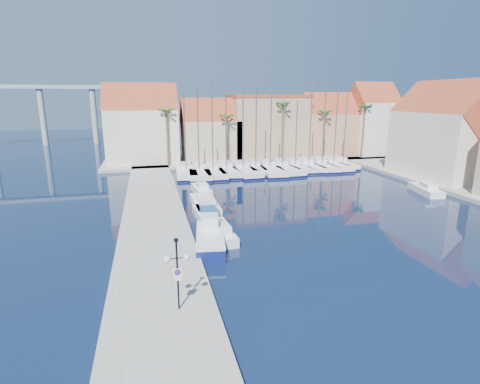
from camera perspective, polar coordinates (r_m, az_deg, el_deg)
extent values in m
plane|color=black|center=(25.55, 9.05, -12.92)|extent=(260.00, 260.00, 0.00)
cube|color=gray|center=(36.16, -12.90, -4.39)|extent=(6.00, 77.00, 0.50)
cube|color=gray|center=(72.35, 1.71, 5.24)|extent=(54.00, 16.00, 0.50)
cylinder|color=black|center=(20.44, -9.49, -12.27)|extent=(0.10, 0.10, 4.06)
cylinder|color=black|center=(20.04, -10.33, -9.99)|extent=(0.51, 0.06, 0.05)
cylinder|color=black|center=(20.07, -8.87, -9.88)|extent=(0.51, 0.06, 0.05)
sphere|color=white|center=(20.03, -11.07, -10.04)|extent=(0.37, 0.37, 0.37)
sphere|color=white|center=(20.09, -8.14, -9.82)|extent=(0.37, 0.37, 0.37)
cube|color=black|center=(19.67, -9.72, -7.23)|extent=(0.22, 0.12, 0.16)
cube|color=white|center=(20.34, -9.49, -12.09)|extent=(0.51, 0.03, 0.51)
cylinder|color=red|center=(20.30, -9.49, -11.99)|extent=(0.34, 0.02, 0.34)
cylinder|color=#1933A5|center=(20.29, -9.49, -12.00)|extent=(0.24, 0.01, 0.24)
cube|color=white|center=(20.50, -9.45, -12.98)|extent=(0.41, 0.03, 0.14)
cube|color=navy|center=(30.03, -4.58, -7.50)|extent=(3.04, 6.62, 0.96)
cube|color=white|center=(29.82, -4.60, -6.46)|extent=(3.04, 6.62, 0.21)
cube|color=white|center=(30.83, -4.66, -4.61)|extent=(1.62, 1.89, 1.17)
cube|color=white|center=(31.79, -2.98, -6.37)|extent=(2.08, 5.30, 0.80)
cube|color=white|center=(31.08, -2.74, -5.49)|extent=(1.31, 1.90, 0.60)
cube|color=white|center=(36.33, -4.84, -3.73)|extent=(2.38, 6.67, 0.80)
cube|color=navy|center=(35.50, -4.65, -2.98)|extent=(1.57, 2.36, 0.60)
cube|color=white|center=(40.30, -5.39, -1.92)|extent=(2.42, 7.41, 0.80)
cube|color=white|center=(39.41, -5.24, -1.24)|extent=(1.67, 2.60, 0.60)
cube|color=white|center=(46.58, -5.88, 0.28)|extent=(2.09, 5.41, 0.80)
cube|color=white|center=(45.91, -5.76, 0.98)|extent=(1.32, 1.94, 0.60)
cube|color=white|center=(51.83, 26.42, 0.28)|extent=(3.06, 6.06, 0.80)
cube|color=white|center=(51.19, 26.81, 0.88)|extent=(1.70, 2.26, 0.60)
cube|color=white|center=(58.16, -8.21, 3.12)|extent=(3.65, 11.53, 1.00)
cube|color=#0C0C3F|center=(58.22, -8.20, 2.81)|extent=(3.71, 11.59, 0.28)
cube|color=white|center=(59.13, -8.28, 4.09)|extent=(2.27, 3.53, 0.60)
cylinder|color=slate|center=(56.74, -8.41, 9.07)|extent=(0.20, 0.20, 11.21)
cube|color=white|center=(57.76, -6.27, 3.11)|extent=(3.98, 12.09, 1.00)
cube|color=#0C0C3F|center=(57.82, -6.26, 2.80)|extent=(4.04, 12.16, 0.28)
cube|color=white|center=(58.78, -6.36, 4.09)|extent=(2.43, 3.72, 0.60)
cylinder|color=slate|center=(56.28, -6.41, 9.43)|extent=(0.20, 0.20, 11.87)
cube|color=white|center=(57.91, -4.22, 3.18)|extent=(3.06, 11.31, 1.00)
cube|color=#0C0C3F|center=(57.97, -4.22, 2.87)|extent=(3.12, 11.37, 0.28)
cube|color=white|center=(58.86, -4.41, 4.15)|extent=(2.09, 3.41, 0.60)
cylinder|color=slate|center=(56.43, -4.26, 10.07)|extent=(0.20, 0.20, 13.00)
cube|color=white|center=(58.82, -2.19, 3.38)|extent=(3.12, 11.14, 1.00)
cube|color=#0C0C3F|center=(58.88, -2.19, 3.08)|extent=(3.18, 11.20, 0.28)
cube|color=white|center=(59.75, -2.39, 4.33)|extent=(2.09, 3.37, 0.60)
cylinder|color=slate|center=(57.42, -2.15, 9.39)|extent=(0.20, 0.20, 11.45)
cube|color=white|center=(58.86, 0.27, 3.40)|extent=(3.95, 12.00, 1.00)
cube|color=#0C0C3F|center=(58.92, 0.27, 3.10)|extent=(4.01, 12.07, 0.28)
cube|color=white|center=(59.82, -0.09, 4.36)|extent=(2.41, 3.69, 0.60)
cylinder|color=slate|center=(57.41, 0.47, 9.93)|extent=(0.20, 0.20, 12.51)
cube|color=white|center=(60.21, 2.31, 3.64)|extent=(3.09, 9.19, 1.00)
cube|color=#0C0C3F|center=(60.27, 2.31, 3.34)|extent=(3.15, 9.25, 0.28)
cube|color=white|center=(60.94, 2.15, 4.53)|extent=(1.86, 2.83, 0.60)
cylinder|color=slate|center=(58.86, 2.47, 10.67)|extent=(0.20, 0.20, 13.83)
cube|color=white|center=(59.84, 4.46, 3.54)|extent=(3.92, 11.98, 1.00)
cube|color=#0C0C3F|center=(59.90, 4.45, 3.24)|extent=(3.99, 12.04, 0.28)
cube|color=white|center=(60.83, 4.20, 4.48)|extent=(2.40, 3.68, 0.60)
cylinder|color=slate|center=(58.38, 4.73, 10.17)|extent=(0.20, 0.20, 12.94)
cube|color=white|center=(60.85, 6.27, 3.68)|extent=(4.08, 12.09, 1.00)
cube|color=#0C0C3F|center=(60.91, 6.26, 3.38)|extent=(4.15, 12.16, 0.28)
cube|color=white|center=(61.77, 5.83, 4.60)|extent=(2.45, 3.73, 0.60)
cylinder|color=slate|center=(59.56, 6.66, 8.79)|extent=(0.20, 0.20, 10.01)
cube|color=white|center=(62.05, 8.22, 3.82)|extent=(2.77, 9.55, 1.00)
cube|color=#0C0C3F|center=(62.10, 8.21, 3.53)|extent=(2.83, 9.61, 0.28)
cube|color=white|center=(62.76, 7.90, 4.69)|extent=(1.82, 2.90, 0.60)
cylinder|color=slate|center=(60.87, 8.59, 8.86)|extent=(0.20, 0.20, 10.06)
cube|color=white|center=(63.24, 10.23, 3.93)|extent=(2.89, 10.10, 1.00)
cube|color=#0C0C3F|center=(63.30, 10.22, 3.65)|extent=(2.95, 10.16, 0.28)
cube|color=white|center=(64.02, 9.93, 4.80)|extent=(1.91, 3.06, 0.60)
cylinder|color=slate|center=(61.92, 10.71, 10.45)|extent=(0.20, 0.20, 13.46)
cube|color=white|center=(63.93, 12.20, 3.95)|extent=(3.37, 10.39, 1.00)
cube|color=#0C0C3F|center=(63.98, 12.19, 3.67)|extent=(3.44, 10.45, 0.28)
cube|color=white|center=(64.73, 11.90, 4.81)|extent=(2.07, 3.19, 0.60)
cylinder|color=slate|center=(62.63, 12.70, 9.96)|extent=(0.20, 0.20, 12.53)
cube|color=white|center=(65.03, 13.86, 4.03)|extent=(2.80, 10.37, 1.00)
cube|color=#0C0C3F|center=(65.08, 13.84, 3.75)|extent=(2.86, 10.43, 0.28)
cube|color=white|center=(65.81, 13.49, 4.87)|extent=(1.92, 3.12, 0.60)
cylinder|color=slate|center=(63.76, 14.43, 9.97)|extent=(0.20, 0.20, 12.62)
cube|color=white|center=(66.34, 15.21, 4.14)|extent=(2.23, 8.46, 1.00)
cube|color=#0C0C3F|center=(66.39, 15.20, 3.87)|extent=(2.30, 8.52, 0.28)
cube|color=white|center=(66.94, 14.91, 4.94)|extent=(1.55, 2.54, 0.60)
cylinder|color=slate|center=(65.22, 15.75, 9.40)|extent=(0.20, 0.20, 11.31)
cube|color=beige|center=(68.16, -14.62, 8.26)|extent=(12.00, 9.00, 9.00)
cube|color=maroon|center=(67.88, -14.86, 12.04)|extent=(12.30, 9.00, 9.00)
cube|color=tan|center=(69.17, -4.50, 7.92)|extent=(10.00, 8.00, 7.00)
cube|color=maroon|center=(68.87, -4.56, 10.81)|extent=(10.30, 8.00, 8.00)
cube|color=#9F8761|center=(72.53, 4.06, 9.81)|extent=(14.00, 10.00, 11.00)
cube|color=maroon|center=(72.32, 4.15, 14.35)|extent=(14.20, 10.20, 0.50)
cube|color=tan|center=(76.29, 12.99, 8.57)|extent=(10.00, 8.00, 8.00)
cube|color=maroon|center=(76.02, 13.16, 11.57)|extent=(10.30, 8.00, 8.00)
cube|color=white|center=(79.80, 19.22, 9.11)|extent=(8.00, 8.00, 10.00)
cube|color=maroon|center=(79.57, 19.52, 12.69)|extent=(8.30, 8.00, 8.00)
cube|color=beige|center=(61.22, 28.73, 6.34)|extent=(9.00, 14.00, 9.00)
cube|color=maroon|center=(60.90, 29.24, 10.52)|extent=(9.00, 14.30, 9.00)
cylinder|color=brown|center=(63.26, -11.00, 8.02)|extent=(0.36, 0.36, 9.00)
sphere|color=#27631C|center=(62.96, -11.19, 11.96)|extent=(2.60, 2.60, 2.60)
cylinder|color=brown|center=(64.59, -2.01, 7.95)|extent=(0.36, 0.36, 8.00)
sphere|color=#27631C|center=(64.28, -2.04, 11.36)|extent=(2.60, 2.60, 2.60)
cylinder|color=brown|center=(67.25, 6.46, 8.98)|extent=(0.36, 0.36, 10.00)
sphere|color=#27631C|center=(66.98, 6.58, 13.11)|extent=(2.60, 2.60, 2.60)
cylinder|color=brown|center=(70.47, 12.62, 8.35)|extent=(0.36, 0.36, 8.50)
sphere|color=#27631C|center=(70.19, 12.81, 11.68)|extent=(2.60, 2.60, 2.60)
cylinder|color=brown|center=(74.31, 18.25, 8.66)|extent=(0.36, 0.36, 9.50)
sphere|color=#27631C|center=(74.06, 18.53, 12.20)|extent=(2.60, 2.60, 2.60)
cube|color=#9E9E99|center=(106.83, -30.43, 13.67)|extent=(48.00, 2.20, 0.90)
cylinder|color=#9E9E99|center=(105.89, -27.85, 10.17)|extent=(1.40, 1.40, 14.00)
cylinder|color=#9E9E99|center=(103.74, -21.32, 10.78)|extent=(1.40, 1.40, 14.00)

